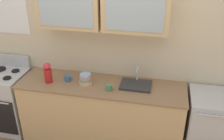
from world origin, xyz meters
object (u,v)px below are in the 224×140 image
bowl_stack (86,79)px  dishwasher (208,127)px  vase (48,73)px  stove_range (9,101)px  cup_near_sink (109,87)px  sink_faucet (136,85)px  cup_near_bowls (68,78)px

bowl_stack → dishwasher: (1.65, 0.01, -0.54)m
vase → dishwasher: 2.24m
stove_range → cup_near_sink: stove_range is taller
vase → stove_range: bearing=174.1°
sink_faucet → cup_near_sink: sink_faucet is taller
cup_near_sink → sink_faucet: bearing=28.9°
bowl_stack → cup_near_sink: 0.36m
bowl_stack → cup_near_bowls: 0.26m
vase → cup_near_bowls: 0.27m
cup_near_sink → vase: bearing=177.2°
stove_range → cup_near_bowls: size_ratio=9.39×
stove_range → sink_faucet: 1.96m
stove_range → vase: (0.73, -0.08, 0.60)m
bowl_stack → cup_near_bowls: bowl_stack is taller
stove_range → dishwasher: 2.89m
stove_range → dishwasher: stove_range is taller
cup_near_sink → cup_near_bowls: 0.62m
stove_range → cup_near_bowls: bearing=0.4°
cup_near_bowls → bowl_stack: bearing=-4.4°
vase → bowl_stack: bearing=7.1°
stove_range → cup_near_bowls: stove_range is taller
cup_near_sink → dishwasher: 1.41m
stove_range → bowl_stack: (1.24, -0.01, 0.53)m
sink_faucet → stove_range: bearing=-178.2°
stove_range → bowl_stack: stove_range is taller
sink_faucet → bowl_stack: size_ratio=2.27×
sink_faucet → vase: vase is taller
vase → dishwasher: size_ratio=0.31×
vase → cup_near_sink: vase is taller
bowl_stack → vase: size_ratio=0.62×
sink_faucet → dishwasher: size_ratio=0.43×
sink_faucet → dishwasher: sink_faucet is taller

